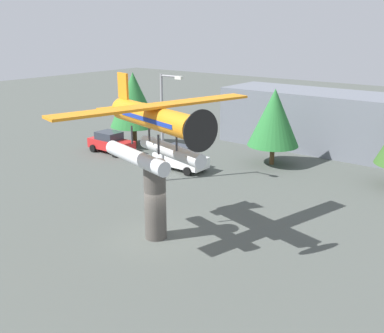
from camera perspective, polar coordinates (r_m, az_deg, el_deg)
name	(u,v)px	position (r m, az deg, el deg)	size (l,w,h in m)	color
ground_plane	(156,237)	(23.62, -4.52, -8.81)	(140.00, 140.00, 0.00)	#4C514C
display_pedestal	(155,200)	(22.80, -4.64, -4.21)	(1.10, 1.10, 4.07)	#4C4742
floatplane_monument	(155,128)	(21.62, -4.69, 4.87)	(7.18, 10.33, 4.00)	silver
car_near_red	(111,142)	(39.27, -10.15, 3.01)	(4.20, 2.02, 1.76)	red
car_mid_white	(180,158)	(34.06, -1.52, 1.09)	(4.20, 2.02, 1.76)	white
streetlight_primary	(164,120)	(30.58, -3.47, 5.80)	(1.84, 0.28, 7.35)	gray
storefront_building	(313,119)	(41.50, 14.88, 5.73)	(15.68, 5.84, 4.96)	slate
tree_west	(134,100)	(40.61, -7.34, 8.32)	(4.26, 4.26, 6.52)	brown
tree_east	(274,118)	(35.18, 10.26, 6.06)	(3.93, 3.93, 5.89)	brown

